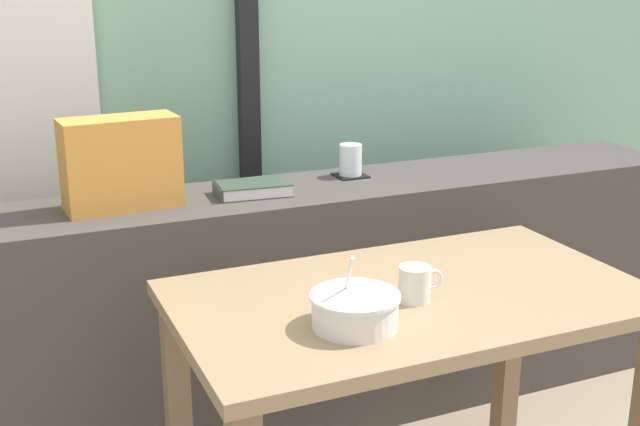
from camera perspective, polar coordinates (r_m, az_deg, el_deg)
name	(u,v)px	position (r m, az deg, el deg)	size (l,w,h in m)	color
curtain_left_panel	(0,37)	(2.73, -21.66, 11.46)	(0.56, 0.06, 2.50)	silver
window_divider_post	(247,15)	(2.91, -5.20, 13.79)	(0.07, 0.05, 2.60)	black
dark_console_ledge	(293,307)	(2.64, -1.90, -6.68)	(2.80, 0.39, 0.80)	#423D38
breakfast_table	(409,334)	(2.02, 6.33, -8.49)	(1.14, 0.66, 0.70)	#826849
coaster_square	(350,176)	(2.66, 2.16, 2.66)	(0.10, 0.10, 0.01)	black
juice_glass	(351,161)	(2.64, 2.17, 3.71)	(0.07, 0.07, 0.10)	white
closed_book	(252,189)	(2.44, -4.81, 1.72)	(0.23, 0.15, 0.04)	#334233
throw_pillow	(121,163)	(2.34, -13.89, 3.44)	(0.32, 0.14, 0.26)	#D18938
soup_bowl	(355,310)	(1.77, 2.48, -6.90)	(0.20, 0.20, 0.17)	silver
ceramic_mug	(416,284)	(1.91, 6.77, -4.98)	(0.11, 0.08, 0.08)	silver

